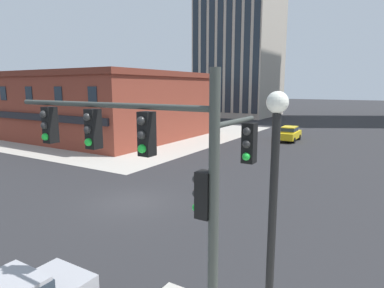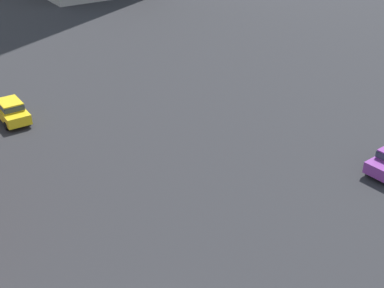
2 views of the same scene
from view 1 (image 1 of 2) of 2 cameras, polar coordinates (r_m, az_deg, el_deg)
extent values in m
plane|color=#262628|center=(18.32, -10.46, -9.85)|extent=(320.00, 320.00, 0.00)
cube|color=#A8A399|center=(45.95, -12.62, 1.96)|extent=(32.00, 32.00, 0.02)
cylinder|color=#383D38|center=(6.50, 3.68, -16.66)|extent=(0.20, 0.20, 6.46)
cylinder|color=#383D38|center=(7.50, -15.29, 6.54)|extent=(5.53, 0.12, 0.12)
cylinder|color=#383D38|center=(6.66, 7.49, 3.84)|extent=(0.11, 1.80, 0.11)
cube|color=black|center=(6.72, -7.82, 1.74)|extent=(0.28, 0.28, 0.90)
sphere|color=#282828|center=(6.57, -8.75, 3.99)|extent=(0.18, 0.18, 0.18)
sphere|color=#282828|center=(6.60, -8.69, 1.57)|extent=(0.18, 0.18, 0.18)
sphere|color=green|center=(6.65, -8.63, -0.82)|extent=(0.18, 0.18, 0.18)
cube|color=black|center=(7.77, -16.67, 2.51)|extent=(0.28, 0.28, 0.90)
sphere|color=#282828|center=(7.64, -17.66, 4.45)|extent=(0.18, 0.18, 0.18)
sphere|color=#282828|center=(7.67, -17.55, 2.37)|extent=(0.18, 0.18, 0.18)
sphere|color=green|center=(7.71, -17.45, 0.30)|extent=(0.18, 0.18, 0.18)
cube|color=black|center=(8.97, -23.30, 3.05)|extent=(0.28, 0.28, 0.90)
sphere|color=#282828|center=(8.85, -24.27, 4.72)|extent=(0.18, 0.18, 0.18)
sphere|color=#282828|center=(8.88, -24.14, 2.93)|extent=(0.18, 0.18, 0.18)
sphere|color=green|center=(8.91, -24.01, 1.14)|extent=(0.18, 0.18, 0.18)
cube|color=black|center=(6.23, 2.13, -8.76)|extent=(0.28, 0.28, 0.90)
sphere|color=#282828|center=(6.23, 0.85, -6.08)|extent=(0.18, 0.18, 0.18)
sphere|color=#282828|center=(6.31, 0.84, -8.52)|extent=(0.18, 0.18, 0.18)
sphere|color=green|center=(6.40, 0.84, -10.90)|extent=(0.18, 0.18, 0.18)
cube|color=black|center=(7.47, 9.87, 0.16)|extent=(0.28, 0.28, 0.90)
sphere|color=#282828|center=(7.28, 9.47, 2.16)|extent=(0.18, 0.18, 0.18)
sphere|color=#282828|center=(7.32, 9.41, -0.02)|extent=(0.18, 0.18, 0.18)
sphere|color=green|center=(7.37, 9.35, -2.16)|extent=(0.18, 0.18, 0.18)
cylinder|color=black|center=(6.40, 13.30, -21.24)|extent=(0.14, 0.14, 5.70)
sphere|color=white|center=(5.50, 14.55, 7.00)|extent=(0.36, 0.36, 0.36)
cube|color=gold|center=(39.31, 16.50, 1.52)|extent=(1.85, 4.44, 0.76)
cube|color=gold|center=(39.08, 16.49, 2.48)|extent=(1.54, 2.14, 0.60)
cube|color=#232D38|center=(39.08, 16.49, 2.48)|extent=(1.58, 2.23, 0.40)
cylinder|color=black|center=(40.87, 15.79, 1.32)|extent=(0.23, 0.64, 0.64)
cylinder|color=black|center=(40.50, 18.08, 1.13)|extent=(0.23, 0.64, 0.64)
cylinder|color=black|center=(38.26, 14.77, 0.80)|extent=(0.23, 0.64, 0.64)
cylinder|color=black|center=(37.87, 17.21, 0.59)|extent=(0.23, 0.64, 0.64)
cube|color=brown|center=(42.43, -13.94, 6.17)|extent=(18.81, 18.23, 7.21)
cube|color=brown|center=(42.38, -14.16, 11.44)|extent=(19.19, 18.59, 0.60)
cube|color=black|center=(36.56, -24.20, 4.19)|extent=(17.87, 0.24, 0.70)
cube|color=#1E2833|center=(42.47, -29.83, 7.60)|extent=(1.10, 0.08, 1.50)
cube|color=#1E2833|center=(38.44, -26.37, 7.78)|extent=(1.10, 0.08, 1.50)
cube|color=#1E2833|center=(34.57, -22.12, 7.96)|extent=(1.10, 0.08, 1.50)
cube|color=#1E2833|center=(30.94, -16.83, 8.11)|extent=(1.10, 0.08, 1.50)
camera|label=2|loc=(21.09, -63.02, 37.42)|focal=47.85mm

